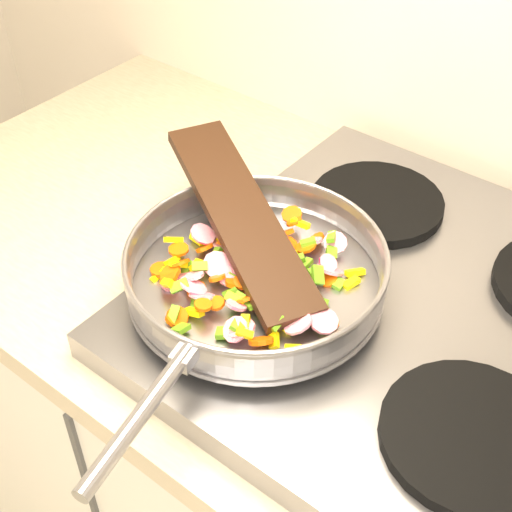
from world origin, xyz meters
The scene contains 7 objects.
cooktop centered at (-0.70, 1.67, 0.92)m, with size 0.60×0.60×0.04m, color #939399.
grate_fl centered at (-0.84, 1.52, 0.95)m, with size 0.19×0.19×0.02m, color black.
grate_fr centered at (-0.56, 1.52, 0.95)m, with size 0.19×0.19×0.02m, color black.
grate_bl centered at (-0.84, 1.81, 0.95)m, with size 0.19×0.19×0.02m, color black.
saute_pan centered at (-0.86, 1.55, 0.99)m, with size 0.36×0.52×0.06m.
vegetable_heap centered at (-0.87, 1.55, 0.98)m, with size 0.26×0.27×0.04m.
wooden_spatula centered at (-0.92, 1.60, 1.01)m, with size 0.34×0.08×0.02m, color black.
Camera 1 is at (-0.47, 1.06, 1.57)m, focal length 50.00 mm.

